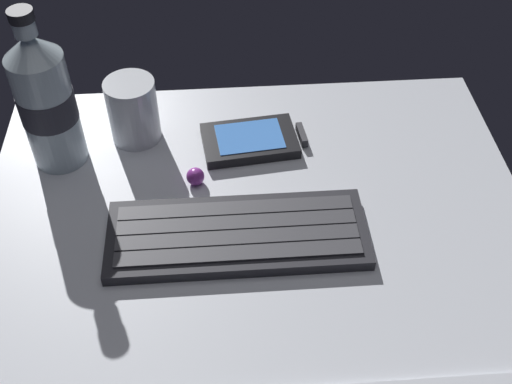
# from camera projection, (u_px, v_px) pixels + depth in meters

# --- Properties ---
(ground_plane) EXTENTS (0.64, 0.48, 0.03)m
(ground_plane) POSITION_uv_depth(u_px,v_px,m) (256.00, 217.00, 0.75)
(ground_plane) COLOR silver
(keyboard) EXTENTS (0.29, 0.11, 0.02)m
(keyboard) POSITION_uv_depth(u_px,v_px,m) (237.00, 234.00, 0.71)
(keyboard) COLOR #232328
(keyboard) RESTS_ON ground_plane
(handheld_device) EXTENTS (0.13, 0.09, 0.02)m
(handheld_device) POSITION_uv_depth(u_px,v_px,m) (255.00, 140.00, 0.82)
(handheld_device) COLOR black
(handheld_device) RESTS_ON ground_plane
(juice_cup) EXTENTS (0.06, 0.06, 0.09)m
(juice_cup) POSITION_uv_depth(u_px,v_px,m) (133.00, 113.00, 0.81)
(juice_cup) COLOR silver
(juice_cup) RESTS_ON ground_plane
(water_bottle) EXTENTS (0.07, 0.07, 0.21)m
(water_bottle) POSITION_uv_depth(u_px,v_px,m) (46.00, 101.00, 0.75)
(water_bottle) COLOR silver
(water_bottle) RESTS_ON ground_plane
(trackball_mouse) EXTENTS (0.02, 0.02, 0.02)m
(trackball_mouse) POSITION_uv_depth(u_px,v_px,m) (195.00, 176.00, 0.77)
(trackball_mouse) COLOR purple
(trackball_mouse) RESTS_ON ground_plane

